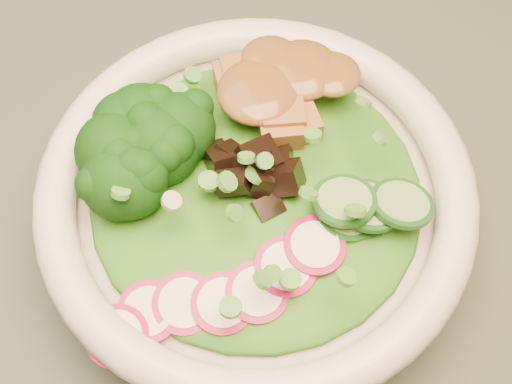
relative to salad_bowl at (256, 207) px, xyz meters
name	(u,v)px	position (x,y,z in m)	size (l,w,h in m)	color
salad_bowl	(256,207)	(0.00, 0.00, 0.00)	(0.30, 0.30, 0.08)	white
lettuce_bed	(256,191)	(0.00, 0.00, 0.02)	(0.23, 0.23, 0.03)	#236615
broccoli_florets	(153,162)	(-0.06, 0.04, 0.04)	(0.09, 0.08, 0.05)	black
radish_slices	(237,290)	(-0.04, -0.06, 0.03)	(0.12, 0.04, 0.02)	#A80C47
cucumber_slices	(364,203)	(0.06, -0.04, 0.04)	(0.08, 0.08, 0.04)	#8EB967
mushroom_heap	(260,162)	(0.01, 0.01, 0.04)	(0.08, 0.08, 0.04)	black
tofu_cubes	(279,97)	(0.04, 0.06, 0.04)	(0.10, 0.07, 0.04)	olive
peanut_sauce	(280,85)	(0.04, 0.06, 0.05)	(0.08, 0.06, 0.02)	brown
scallion_garnish	(256,171)	(0.00, 0.00, 0.05)	(0.21, 0.21, 0.03)	#4E9C37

